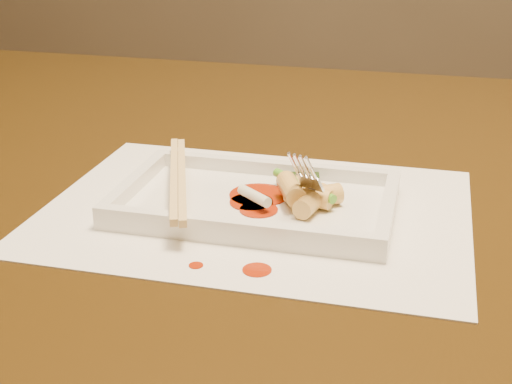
% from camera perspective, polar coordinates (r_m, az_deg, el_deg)
% --- Properties ---
extents(table, '(1.40, 0.90, 0.75)m').
position_cam_1_polar(table, '(0.88, -3.00, -2.98)').
color(table, black).
rests_on(table, ground).
extents(placemat, '(0.40, 0.30, 0.00)m').
position_cam_1_polar(placemat, '(0.68, 0.00, -1.45)').
color(placemat, white).
rests_on(placemat, table).
extents(sauce_splatter_a, '(0.02, 0.02, 0.00)m').
position_cam_1_polar(sauce_splatter_a, '(0.58, 0.08, -6.25)').
color(sauce_splatter_a, '#A02104').
rests_on(sauce_splatter_a, placemat).
extents(sauce_splatter_b, '(0.01, 0.01, 0.00)m').
position_cam_1_polar(sauce_splatter_b, '(0.58, -4.82, -5.87)').
color(sauce_splatter_b, '#A02104').
rests_on(sauce_splatter_b, placemat).
extents(plate_base, '(0.26, 0.16, 0.01)m').
position_cam_1_polar(plate_base, '(0.68, 0.00, -1.08)').
color(plate_base, white).
rests_on(plate_base, placemat).
extents(plate_rim_far, '(0.26, 0.01, 0.01)m').
position_cam_1_polar(plate_rim_far, '(0.74, 1.40, 1.95)').
color(plate_rim_far, white).
rests_on(plate_rim_far, plate_base).
extents(plate_rim_near, '(0.26, 0.01, 0.01)m').
position_cam_1_polar(plate_rim_near, '(0.61, -1.71, -2.89)').
color(plate_rim_near, white).
rests_on(plate_rim_near, plate_base).
extents(plate_rim_left, '(0.01, 0.14, 0.01)m').
position_cam_1_polar(plate_rim_left, '(0.71, -9.69, 0.73)').
color(plate_rim_left, white).
rests_on(plate_rim_left, plate_base).
extents(plate_rim_right, '(0.01, 0.14, 0.01)m').
position_cam_1_polar(plate_rim_right, '(0.66, 10.51, -1.28)').
color(plate_rim_right, white).
rests_on(plate_rim_right, plate_base).
extents(veg_piece, '(0.04, 0.04, 0.01)m').
position_cam_1_polar(veg_piece, '(0.71, 3.56, 0.77)').
color(veg_piece, black).
rests_on(veg_piece, plate_base).
extents(scallion_white, '(0.04, 0.03, 0.01)m').
position_cam_1_polar(scallion_white, '(0.66, -0.13, -0.32)').
color(scallion_white, '#EAEACC').
rests_on(scallion_white, plate_base).
extents(scallion_green, '(0.07, 0.06, 0.01)m').
position_cam_1_polar(scallion_green, '(0.68, 3.83, 0.53)').
color(scallion_green, '#439D19').
rests_on(scallion_green, plate_base).
extents(chopstick_a, '(0.08, 0.20, 0.01)m').
position_cam_1_polar(chopstick_a, '(0.70, -6.57, 1.22)').
color(chopstick_a, '#DCB66E').
rests_on(chopstick_a, plate_rim_near).
extents(chopstick_b, '(0.08, 0.20, 0.01)m').
position_cam_1_polar(chopstick_b, '(0.69, -5.94, 1.16)').
color(chopstick_b, '#DCB66E').
rests_on(chopstick_b, plate_rim_near).
extents(fork, '(0.09, 0.10, 0.14)m').
position_cam_1_polar(fork, '(0.66, 6.34, 5.15)').
color(fork, silver).
rests_on(fork, plate_base).
extents(sauce_blob_0, '(0.04, 0.04, 0.00)m').
position_cam_1_polar(sauce_blob_0, '(0.68, -0.37, -0.82)').
color(sauce_blob_0, '#A02104').
rests_on(sauce_blob_0, plate_base).
extents(sauce_blob_1, '(0.04, 0.04, 0.00)m').
position_cam_1_polar(sauce_blob_1, '(0.66, 0.22, -1.43)').
color(sauce_blob_1, '#A02104').
rests_on(sauce_blob_1, plate_base).
extents(sauce_blob_2, '(0.06, 0.06, 0.00)m').
position_cam_1_polar(sauce_blob_2, '(0.69, 0.20, -0.24)').
color(sauce_blob_2, '#A02104').
rests_on(sauce_blob_2, plate_base).
extents(rice_cake_0, '(0.05, 0.03, 0.02)m').
position_cam_1_polar(rice_cake_0, '(0.67, 4.23, -0.35)').
color(rice_cake_0, '#EACA6D').
rests_on(rice_cake_0, plate_base).
extents(rice_cake_1, '(0.04, 0.04, 0.02)m').
position_cam_1_polar(rice_cake_1, '(0.67, 5.13, -0.34)').
color(rice_cake_1, '#EACA6D').
rests_on(rice_cake_1, plate_base).
extents(rice_cake_2, '(0.04, 0.05, 0.02)m').
position_cam_1_polar(rice_cake_2, '(0.67, 2.82, 0.25)').
color(rice_cake_2, '#EACA6D').
rests_on(rice_cake_2, plate_base).
extents(rice_cake_3, '(0.03, 0.05, 0.02)m').
position_cam_1_polar(rice_cake_3, '(0.66, 4.51, -0.71)').
color(rice_cake_3, '#EACA6D').
rests_on(rice_cake_3, plate_base).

